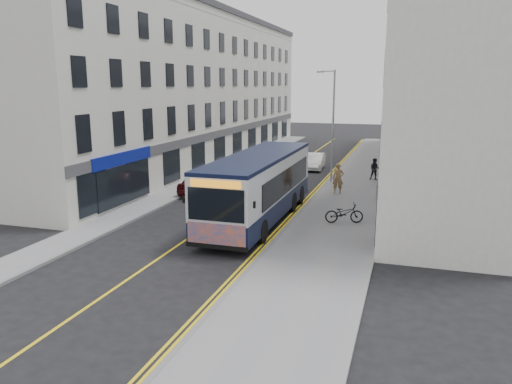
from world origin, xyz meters
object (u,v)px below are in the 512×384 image
Objects in this scene: city_bus at (259,185)px; car_maroon at (200,183)px; bicycle at (344,213)px; pedestrian_near at (338,179)px; pedestrian_far at (375,169)px; streetlamp at (332,122)px; car_white at (315,161)px.

city_bus reaches higher than car_maroon.
bicycle is (4.39, 0.41, -1.28)m from city_bus.
pedestrian_near is at bearing 67.23° from city_bus.
pedestrian_far is (1.92, 5.42, -0.17)m from pedestrian_near.
streetlamp is 11.75m from city_bus.
bicycle is 7.04m from pedestrian_near.
car_white is at bearing 90.81° from city_bus.
city_bus reaches higher than pedestrian_far.
streetlamp is 6.98m from car_white.
car_maroon is at bearing 46.98° from bicycle.
streetlamp is at bearing -71.96° from car_white.
bicycle is 12.34m from pedestrian_far.
pedestrian_near reaches higher than car_maroon.
pedestrian_far is at bearing 65.25° from pedestrian_near.
streetlamp is 11.79m from bicycle.
car_maroon is at bearing 137.23° from city_bus.
streetlamp is 5.30m from pedestrian_near.
bicycle is 0.46× the size of car_maroon.
bicycle is at bearing 5.32° from city_bus.
city_bus is 7.50× the size of pedestrian_far.
pedestrian_far is 13.01m from car_maroon.
pedestrian_far is at bearing 68.59° from city_bus.
car_maroon is at bearing -171.54° from pedestrian_near.
car_white is (-5.23, 4.07, -0.26)m from pedestrian_far.
bicycle is 17.03m from car_white.
streetlamp is at bearing 80.23° from city_bus.
city_bus reaches higher than car_white.
streetlamp is 1.92× the size of car_maroon.
pedestrian_far is at bearing -143.96° from car_maroon.
pedestrian_near is (1.12, -4.00, -3.29)m from streetlamp.
city_bus is 16.85m from car_white.
streetlamp is 4.12× the size of pedestrian_near.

